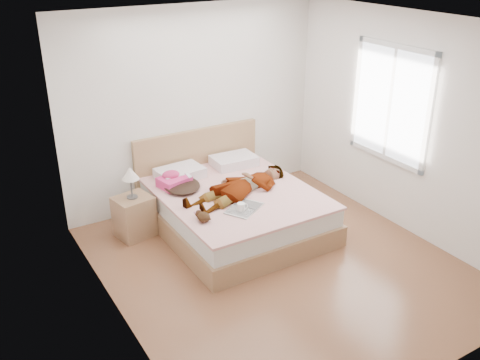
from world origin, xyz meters
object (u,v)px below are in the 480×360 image
Objects in this scene: woman at (241,184)px; nightstand at (134,213)px; bed at (232,206)px; coffee_mug at (241,207)px; phone at (188,175)px; plush_toy at (203,216)px; magazine at (244,208)px; towel at (173,180)px.

nightstand reaches higher than woman.
coffee_mug is (-0.21, -0.57, 0.29)m from bed.
plush_toy is at bearing -120.68° from phone.
coffee_mug is at bearing -110.62° from bed.
coffee_mug is (-0.26, -0.45, -0.05)m from woman.
nightstand reaches higher than phone.
nightstand is (-1.13, 0.40, 0.02)m from bed.
magazine is at bearing 31.18° from coffee_mug.
plush_toy is at bearing -141.57° from bed.
bed is at bearing 38.43° from plush_toy.
phone is 0.23m from towel.
towel is 1.93× the size of plush_toy.
woman is at bearing 63.96° from magazine.
phone is 0.70× the size of coffee_mug.
nightstand is (-1.18, 0.52, -0.32)m from woman.
plush_toy is (-0.69, -0.54, 0.29)m from bed.
bed is 9.70× the size of plush_toy.
phone reaches higher than coffee_mug.
plush_toy is at bearing -178.43° from magazine.
bed is (-0.05, 0.12, -0.34)m from woman.
towel is at bearing 83.58° from plush_toy.
nightstand is at bearing 136.39° from magazine.
towel is (-0.12, 0.17, -0.10)m from phone.
woman is 7.14× the size of plush_toy.
magazine is 0.59× the size of nightstand.
bed reaches higher than nightstand.
phone is 0.88m from magazine.
woman is at bearing 59.63° from coffee_mug.
phone is 0.05× the size of bed.
bed is at bearing 69.38° from coffee_mug.
bed is 15.39× the size of coffee_mug.
woman is at bearing -67.63° from bed.
magazine is at bearing -66.71° from towel.
plush_toy reaches higher than magazine.
woman is at bearing -53.43° from phone.
plush_toy is at bearing -64.85° from nightstand.
bed is at bearing -19.64° from nightstand.
woman is 1.33m from nightstand.
towel is at bearing 110.98° from phone.
bed is 5.02× the size of towel.
towel is at bearing 4.93° from nightstand.
bed reaches higher than phone.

